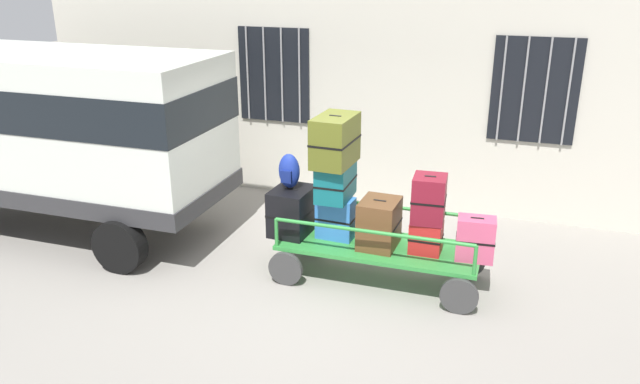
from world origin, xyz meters
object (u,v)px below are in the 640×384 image
Objects in this scene: suitcase_midleft_top at (335,140)px; suitcase_midright_bottom at (426,237)px; van at (60,124)px; luggage_cart at (378,252)px; suitcase_midleft_bottom at (336,218)px; backpack at (289,171)px; suitcase_left_bottom at (292,211)px; suitcase_center_bottom at (379,223)px; suitcase_midleft_middle at (336,181)px; suitcase_midright_middle at (429,199)px; suitcase_right_bottom at (475,239)px.

suitcase_midright_bottom is (1.14, -0.00, -1.08)m from suitcase_midleft_top.
van is 1.84× the size of luggage_cart.
van reaches higher than suitcase_midleft_bottom.
suitcase_midleft_top is 0.77m from backpack.
backpack reaches higher than suitcase_left_bottom.
suitcase_center_bottom is at bearing -1.75° from van.
suitcase_midleft_middle reaches higher than suitcase_midright_middle.
suitcase_left_bottom reaches higher than suitcase_midleft_bottom.
luggage_cart is (4.64, -0.12, -1.21)m from van.
suitcase_center_bottom is at bearing -6.12° from suitcase_midleft_bottom.
suitcase_midleft_middle is 1.27m from suitcase_midright_bottom.
suitcase_midleft_bottom is at bearing 179.33° from suitcase_midright_middle.
luggage_cart is at bearing 90.00° from suitcase_center_bottom.
suitcase_midleft_bottom is 0.82m from backpack.
suitcase_midleft_top is at bearing -179.37° from luggage_cart.
suitcase_midright_bottom is at bearing -0.95° from suitcase_left_bottom.
suitcase_left_bottom is 1.17× the size of suitcase_midleft_bottom.
suitcase_midright_bottom is at bearing -1.67° from backpack.
suitcase_midleft_top is 1.28× the size of suitcase_midright_middle.
suitcase_midleft_bottom is (-0.57, 0.04, 0.36)m from luggage_cart.
suitcase_midleft_top reaches higher than backpack.
suitcase_midleft_top reaches higher than suitcase_midright_middle.
suitcase_midleft_middle is 0.61m from backpack.
suitcase_midright_middle is at bearing -0.67° from suitcase_midleft_bottom.
suitcase_left_bottom is 1.05× the size of suitcase_center_bottom.
suitcase_center_bottom reaches higher than suitcase_left_bottom.
suitcase_midleft_top is (0.57, -0.02, 0.98)m from suitcase_left_bottom.
suitcase_midleft_middle is 0.85× the size of suitcase_midleft_top.
suitcase_left_bottom reaches higher than suitcase_right_bottom.
suitcase_right_bottom is at bearing -1.65° from suitcase_midleft_middle.
suitcase_midleft_middle is at bearing 1.28° from suitcase_left_bottom.
suitcase_midleft_top reaches higher than suitcase_right_bottom.
suitcase_center_bottom is (4.64, -0.14, -0.82)m from van.
suitcase_midleft_top is 1.62× the size of backpack.
suitcase_midleft_middle is at bearing 90.00° from suitcase_midleft_top.
suitcase_midright_middle is at bearing 4.79° from suitcase_center_bottom.
suitcase_midleft_bottom is 1.14m from suitcase_midright_bottom.
luggage_cart is at bearing -0.91° from suitcase_left_bottom.
luggage_cart is 4.04× the size of suitcase_left_bottom.
backpack is at bearing 179.54° from suitcase_midright_middle.
van reaches higher than suitcase_midright_middle.
suitcase_midleft_top is (-0.57, -0.01, 1.37)m from luggage_cart.
van reaches higher than luggage_cart.
suitcase_midright_middle reaches higher than suitcase_right_bottom.
suitcase_left_bottom is 1.61× the size of suitcase_midright_bottom.
suitcase_midleft_bottom is 1.03× the size of suitcase_right_bottom.
suitcase_midleft_top is at bearing -2.46° from suitcase_left_bottom.
suitcase_midright_middle is at bearing -0.46° from backpack.
suitcase_right_bottom is at bearing -0.40° from suitcase_midleft_top.
suitcase_left_bottom is 1.03× the size of suitcase_midleft_middle.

